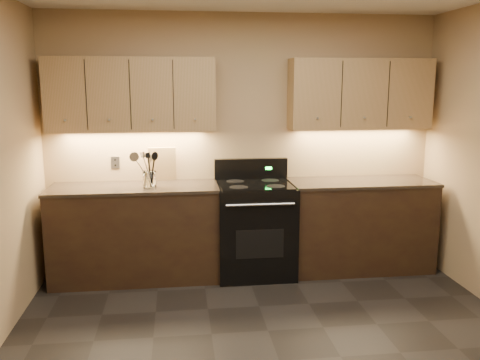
# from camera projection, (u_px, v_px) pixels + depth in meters

# --- Properties ---
(wall_back) EXTENTS (4.00, 0.04, 2.60)m
(wall_back) POSITION_uv_depth(u_px,v_px,m) (243.00, 143.00, 5.25)
(wall_back) COLOR #A58161
(wall_back) RESTS_ON ground
(counter_left) EXTENTS (1.62, 0.62, 0.93)m
(counter_left) POSITION_uv_depth(u_px,v_px,m) (136.00, 233.00, 4.98)
(counter_left) COLOR black
(counter_left) RESTS_ON ground
(counter_right) EXTENTS (1.46, 0.62, 0.93)m
(counter_right) POSITION_uv_depth(u_px,v_px,m) (359.00, 225.00, 5.26)
(counter_right) COLOR black
(counter_right) RESTS_ON ground
(stove) EXTENTS (0.76, 0.68, 1.14)m
(stove) POSITION_uv_depth(u_px,v_px,m) (255.00, 228.00, 5.10)
(stove) COLOR black
(stove) RESTS_ON ground
(upper_cab_left) EXTENTS (1.60, 0.30, 0.70)m
(upper_cab_left) POSITION_uv_depth(u_px,v_px,m) (131.00, 95.00, 4.88)
(upper_cab_left) COLOR #A77E53
(upper_cab_left) RESTS_ON wall_back
(upper_cab_right) EXTENTS (1.44, 0.30, 0.70)m
(upper_cab_right) POSITION_uv_depth(u_px,v_px,m) (360.00, 94.00, 5.15)
(upper_cab_right) COLOR #A77E53
(upper_cab_right) RESTS_ON wall_back
(outlet_plate) EXTENTS (0.08, 0.01, 0.12)m
(outlet_plate) POSITION_uv_depth(u_px,v_px,m) (115.00, 163.00, 5.12)
(outlet_plate) COLOR #B2B5BA
(outlet_plate) RESTS_ON wall_back
(utensil_crock) EXTENTS (0.14, 0.14, 0.16)m
(utensil_crock) POSITION_uv_depth(u_px,v_px,m) (150.00, 180.00, 4.83)
(utensil_crock) COLOR white
(utensil_crock) RESTS_ON counter_left
(cutting_board) EXTENTS (0.28, 0.10, 0.35)m
(cutting_board) POSITION_uv_depth(u_px,v_px,m) (162.00, 164.00, 5.14)
(cutting_board) COLOR tan
(cutting_board) RESTS_ON counter_left
(wooden_spoon) EXTENTS (0.11, 0.12, 0.31)m
(wooden_spoon) POSITION_uv_depth(u_px,v_px,m) (145.00, 170.00, 4.81)
(wooden_spoon) COLOR tan
(wooden_spoon) RESTS_ON utensil_crock
(black_spoon) EXTENTS (0.12, 0.16, 0.35)m
(black_spoon) POSITION_uv_depth(u_px,v_px,m) (150.00, 168.00, 4.83)
(black_spoon) COLOR black
(black_spoon) RESTS_ON utensil_crock
(black_turner) EXTENTS (0.13, 0.11, 0.34)m
(black_turner) POSITION_uv_depth(u_px,v_px,m) (151.00, 169.00, 4.80)
(black_turner) COLOR black
(black_turner) RESTS_ON utensil_crock
(steel_spatula) EXTENTS (0.19, 0.10, 0.36)m
(steel_spatula) POSITION_uv_depth(u_px,v_px,m) (152.00, 168.00, 4.82)
(steel_spatula) COLOR silver
(steel_spatula) RESTS_ON utensil_crock
(steel_skimmer) EXTENTS (0.26, 0.14, 0.36)m
(steel_skimmer) POSITION_uv_depth(u_px,v_px,m) (152.00, 168.00, 4.79)
(steel_skimmer) COLOR silver
(steel_skimmer) RESTS_ON utensil_crock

